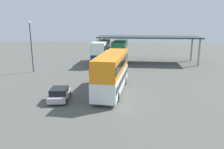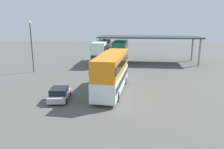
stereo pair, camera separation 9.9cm
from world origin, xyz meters
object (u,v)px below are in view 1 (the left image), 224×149
at_px(double_decker_main, 112,71).
at_px(parked_hatchback, 60,94).
at_px(double_decker_near_canopy, 102,51).
at_px(lamppost_tall, 31,41).
at_px(double_decker_mid_row, 120,49).

distance_m(double_decker_main, parked_hatchback, 6.42).
relative_size(double_decker_main, double_decker_near_canopy, 1.06).
height_order(parked_hatchback, lamppost_tall, lamppost_tall).
distance_m(double_decker_near_canopy, double_decker_mid_row, 5.09).
xyz_separation_m(parked_hatchback, double_decker_mid_row, (4.96, 24.72, 1.61)).
xyz_separation_m(double_decker_main, parked_hatchback, (-5.09, -3.50, -1.73)).
xyz_separation_m(parked_hatchback, lamppost_tall, (-8.43, 12.30, 4.37)).
bearing_deg(double_decker_mid_row, parked_hatchback, 171.19).
xyz_separation_m(double_decker_main, double_decker_mid_row, (-0.13, 21.22, -0.12)).
xyz_separation_m(double_decker_mid_row, lamppost_tall, (-13.39, -12.42, 2.76)).
bearing_deg(double_decker_mid_row, lamppost_tall, 135.39).
height_order(double_decker_main, parked_hatchback, double_decker_main).
xyz_separation_m(double_decker_near_canopy, double_decker_mid_row, (3.45, 3.73, -0.10)).
relative_size(parked_hatchback, double_decker_mid_row, 0.36).
bearing_deg(parked_hatchback, double_decker_mid_row, -18.05).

